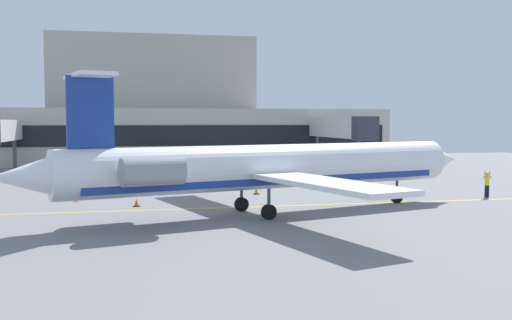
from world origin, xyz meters
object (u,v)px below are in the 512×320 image
at_px(regional_jet, 266,167).
at_px(baggage_tug, 338,161).
at_px(marshaller, 487,184).
at_px(belt_loader, 97,167).
at_px(pushback_tractor, 170,166).

xyz_separation_m(regional_jet, baggage_tug, (16.13, 31.18, -1.91)).
bearing_deg(baggage_tug, marshaller, -85.18).
height_order(baggage_tug, belt_loader, baggage_tug).
height_order(regional_jet, pushback_tractor, regional_jet).
distance_m(regional_jet, baggage_tug, 35.16).
bearing_deg(baggage_tug, regional_jet, -117.35).
relative_size(regional_jet, marshaller, 15.65).
bearing_deg(belt_loader, baggage_tug, 5.71).
xyz_separation_m(regional_jet, pushback_tractor, (-4.29, 28.35, -1.94)).
distance_m(pushback_tractor, marshaller, 32.98).
xyz_separation_m(pushback_tractor, belt_loader, (-7.65, 0.03, 0.02)).
relative_size(regional_jet, belt_loader, 8.26).
bearing_deg(marshaller, pushback_tractor, 133.44).
xyz_separation_m(regional_jet, marshaller, (18.39, 4.40, -1.90)).
height_order(baggage_tug, pushback_tractor, baggage_tug).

